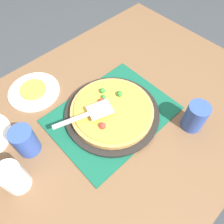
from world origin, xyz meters
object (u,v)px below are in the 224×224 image
at_px(cup_near, 25,141).
at_px(pizza_server, 88,114).
at_px(pizza, 112,110).
at_px(plate_far_right, 34,91).
at_px(served_slice_right, 33,89).
at_px(cup_corner, 195,117).
at_px(pizza_pan, 112,113).
at_px(cup_far, 13,178).

height_order(cup_near, pizza_server, cup_near).
bearing_deg(pizza, plate_far_right, 117.41).
distance_m(plate_far_right, served_slice_right, 0.01).
relative_size(pizza, pizza_server, 1.42).
height_order(cup_near, cup_corner, same).
bearing_deg(pizza, pizza_pan, -68.94).
height_order(served_slice_right, cup_far, cup_far).
height_order(pizza, pizza_server, pizza_server).
height_order(pizza_pan, pizza_server, pizza_server).
height_order(pizza_pan, served_slice_right, served_slice_right).
bearing_deg(plate_far_right, pizza, -62.59).
height_order(plate_far_right, cup_near, cup_near).
xyz_separation_m(plate_far_right, served_slice_right, (0.00, 0.00, 0.01)).
relative_size(plate_far_right, cup_near, 1.83).
bearing_deg(pizza_pan, cup_far, 178.70).
bearing_deg(plate_far_right, cup_corner, -57.70).
height_order(plate_far_right, served_slice_right, served_slice_right).
height_order(pizza_pan, cup_corner, cup_corner).
distance_m(pizza, pizza_server, 0.10).
height_order(cup_corner, pizza_server, cup_corner).
bearing_deg(pizza, pizza_server, 162.59).
xyz_separation_m(pizza_pan, cup_near, (-0.32, 0.10, 0.05)).
bearing_deg(served_slice_right, pizza, -62.59).
distance_m(pizza, plate_far_right, 0.36).
height_order(pizza_pan, cup_far, cup_far).
xyz_separation_m(plate_far_right, cup_near, (-0.16, -0.22, 0.06)).
bearing_deg(cup_far, cup_near, 43.30).
xyz_separation_m(plate_far_right, cup_far, (-0.25, -0.31, 0.06)).
distance_m(served_slice_right, cup_far, 0.40).
bearing_deg(pizza_server, served_slice_right, 104.15).
relative_size(cup_near, pizza_server, 0.52).
bearing_deg(pizza_pan, cup_corner, -52.04).
bearing_deg(cup_corner, served_slice_right, 122.30).
xyz_separation_m(pizza_pan, pizza_server, (-0.09, 0.03, 0.05)).
bearing_deg(cup_far, served_slice_right, 51.47).
relative_size(served_slice_right, cup_far, 0.92).
xyz_separation_m(pizza, pizza_server, (-0.09, 0.03, 0.03)).
bearing_deg(pizza_server, pizza_pan, -17.99).
distance_m(plate_far_right, pizza_server, 0.31).
bearing_deg(plate_far_right, pizza_pan, -62.61).
height_order(plate_far_right, cup_far, cup_far).
bearing_deg(pizza_server, plate_far_right, 104.15).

